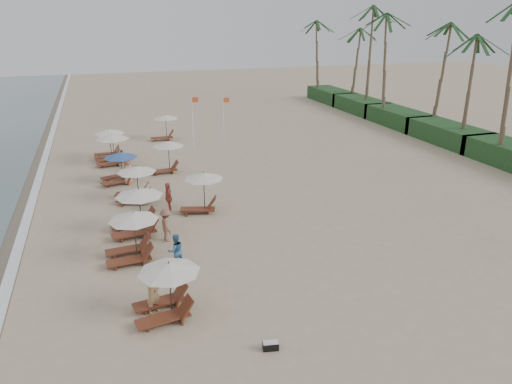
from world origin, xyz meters
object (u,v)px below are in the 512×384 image
object	(u,v)px
lounger_station_5	(111,148)
duffel_bag	(271,346)
lounger_station_0	(164,290)
lounger_station_2	(135,213)
beachgoer_far_b	(128,171)
flag_pole_near	(193,120)
beachgoer_mid_b	(166,225)
lounger_station_4	(118,168)
inland_station_2	(164,125)
lounger_station_6	(108,143)
lounger_station_1	(130,237)
lounger_station_3	(134,183)
inland_station_1	(166,153)
beachgoer_near	(153,293)
beachgoer_far_a	(168,198)
inland_station_0	(201,189)
beachgoer_mid_a	(176,250)

from	to	relation	value
lounger_station_5	duffel_bag	world-z (taller)	lounger_station_5
lounger_station_0	lounger_station_2	world-z (taller)	lounger_station_2
beachgoer_far_b	flag_pole_near	bearing A→B (deg)	-14.53
lounger_station_2	beachgoer_mid_b	bearing A→B (deg)	-46.06
lounger_station_4	inland_station_2	distance (m)	11.77
lounger_station_0	lounger_station_6	size ratio (longest dim) A/B	1.04
lounger_station_1	lounger_station_4	xyz separation A→B (m)	(0.09, 11.35, -0.11)
lounger_station_3	duffel_bag	world-z (taller)	lounger_station_3
lounger_station_2	lounger_station_3	world-z (taller)	lounger_station_2
lounger_station_3	lounger_station_5	bearing A→B (deg)	96.69
lounger_station_1	inland_station_1	world-z (taller)	lounger_station_1
beachgoer_far_b	lounger_station_2	bearing A→B (deg)	-156.01
duffel_bag	lounger_station_1	bearing A→B (deg)	116.01
lounger_station_5	beachgoer_near	world-z (taller)	lounger_station_5
lounger_station_3	beachgoer_mid_b	distance (m)	6.18
lounger_station_4	beachgoer_far_a	world-z (taller)	lounger_station_4
inland_station_2	beachgoer_near	size ratio (longest dim) A/B	1.60
flag_pole_near	duffel_bag	bearing A→B (deg)	-95.76
beachgoer_far_a	flag_pole_near	xyz separation A→B (m)	(3.98, 12.63, 1.65)
lounger_station_4	lounger_station_6	size ratio (longest dim) A/B	1.03
beachgoer_far_b	flag_pole_near	world-z (taller)	flag_pole_near
lounger_station_1	beachgoer_mid_b	size ratio (longest dim) A/B	1.55
lounger_station_6	flag_pole_near	world-z (taller)	flag_pole_near
lounger_station_4	lounger_station_6	distance (m)	6.25
lounger_station_0	inland_station_1	distance (m)	17.55
duffel_bag	inland_station_0	bearing A→B (deg)	88.22
lounger_station_4	lounger_station_5	world-z (taller)	lounger_station_5
lounger_station_3	flag_pole_near	distance (m)	11.72
beachgoer_mid_a	beachgoer_far_a	bearing A→B (deg)	-107.67
beachgoer_near	beachgoer_mid_a	distance (m)	3.56
lounger_station_1	lounger_station_6	xyz separation A→B (m)	(-0.31, 17.59, 0.10)
lounger_station_0	beachgoer_far_b	world-z (taller)	lounger_station_0
inland_station_1	beachgoer_far_b	size ratio (longest dim) A/B	1.44
inland_station_0	beachgoer_mid_a	bearing A→B (deg)	-112.41
lounger_station_3	duffel_bag	size ratio (longest dim) A/B	4.60
inland_station_2	beachgoer_far_b	size ratio (longest dim) A/B	1.49
lounger_station_3	lounger_station_6	xyz separation A→B (m)	(-1.12, 10.05, 0.11)
lounger_station_2	inland_station_1	bearing A→B (deg)	72.59
lounger_station_5	beachgoer_far_a	size ratio (longest dim) A/B	1.49
lounger_station_5	beachgoer_mid_b	distance (m)	14.47
lounger_station_5	lounger_station_1	bearing A→B (deg)	-89.43
beachgoer_mid_b	duffel_bag	size ratio (longest dim) A/B	2.92
lounger_station_6	beachgoer_mid_a	bearing A→B (deg)	-83.51
beachgoer_mid_b	duffel_bag	xyz separation A→B (m)	(2.04, -9.39, -0.69)
beachgoer_near	duffel_bag	world-z (taller)	beachgoer_near
beachgoer_near	duffel_bag	xyz separation A→B (m)	(3.41, -3.39, -0.70)
duffel_bag	flag_pole_near	bearing A→B (deg)	84.24
inland_station_2	beachgoer_mid_a	xyz separation A→B (m)	(-2.84, -23.45, -0.60)
inland_station_2	lounger_station_3	bearing A→B (deg)	-104.82
beachgoer_mid_a	lounger_station_1	bearing A→B (deg)	-46.36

